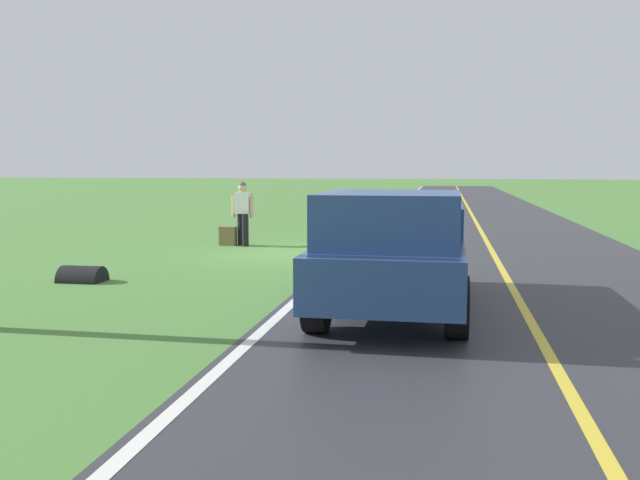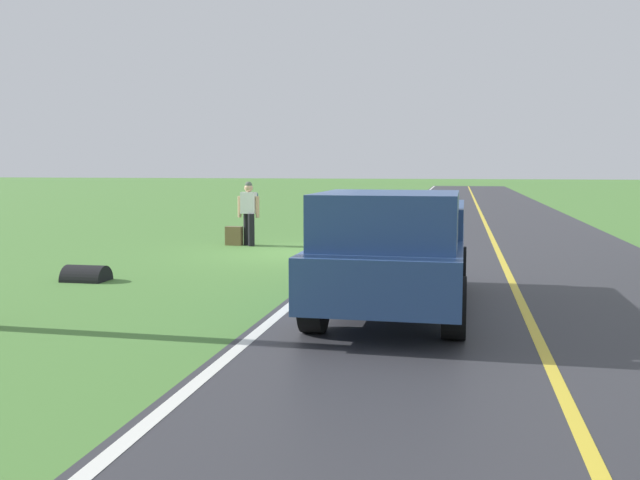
# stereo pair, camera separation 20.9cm
# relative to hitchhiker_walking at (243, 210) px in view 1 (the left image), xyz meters

# --- Properties ---
(ground_plane) EXTENTS (200.00, 200.00, 0.00)m
(ground_plane) POSITION_rel_hitchhiker_walking_xyz_m (-1.75, 1.46, -0.98)
(ground_plane) COLOR #4C7F38
(road_surface) EXTENTS (7.49, 120.00, 0.00)m
(road_surface) POSITION_rel_hitchhiker_walking_xyz_m (-6.62, 1.46, -0.98)
(road_surface) COLOR #333338
(road_surface) RESTS_ON ground
(lane_edge_line) EXTENTS (0.16, 117.60, 0.00)m
(lane_edge_line) POSITION_rel_hitchhiker_walking_xyz_m (-3.05, 1.46, -0.98)
(lane_edge_line) COLOR silver
(lane_edge_line) RESTS_ON ground
(lane_centre_line) EXTENTS (0.14, 117.60, 0.00)m
(lane_centre_line) POSITION_rel_hitchhiker_walking_xyz_m (-6.62, 1.46, -0.98)
(lane_centre_line) COLOR gold
(lane_centre_line) RESTS_ON ground
(hitchhiker_walking) EXTENTS (0.62, 0.53, 1.75)m
(hitchhiker_walking) POSITION_rel_hitchhiker_walking_xyz_m (0.00, 0.00, 0.00)
(hitchhiker_walking) COLOR black
(hitchhiker_walking) RESTS_ON ground
(suitcase_carried) EXTENTS (0.47, 0.23, 0.52)m
(suitcase_carried) POSITION_rel_hitchhiker_walking_xyz_m (0.42, 0.05, -0.72)
(suitcase_carried) COLOR brown
(suitcase_carried) RESTS_ON ground
(pickup_truck_passing) EXTENTS (2.14, 5.42, 1.82)m
(pickup_truck_passing) POSITION_rel_hitchhiker_walking_xyz_m (-4.68, 8.07, -0.01)
(pickup_truck_passing) COLOR #2D4C84
(pickup_truck_passing) RESTS_ON ground
(drainage_culvert) EXTENTS (0.80, 0.60, 0.60)m
(drainage_culvert) POSITION_rel_hitchhiker_walking_xyz_m (1.31, 6.30, -0.98)
(drainage_culvert) COLOR black
(drainage_culvert) RESTS_ON ground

